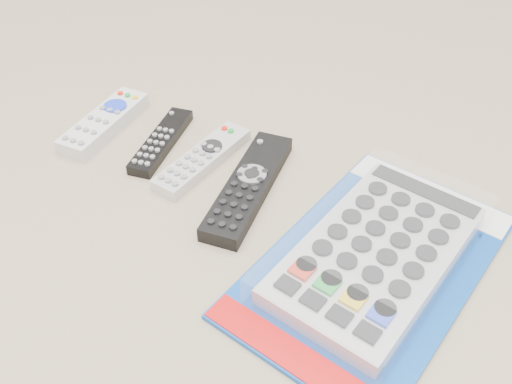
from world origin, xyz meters
The scene contains 5 objects.
remote_small_grey centered at (-0.24, 0.02, 0.01)m, with size 0.06×0.17×0.03m.
remote_slim_black centered at (-0.14, 0.02, 0.01)m, with size 0.06×0.16×0.02m.
remote_silver_dvd centered at (-0.06, 0.01, 0.01)m, with size 0.06×0.18×0.02m.
remote_large_black centered at (0.02, -0.01, 0.01)m, with size 0.08×0.22×0.02m.
jumbo_remote_packaged centered at (0.22, -0.05, 0.02)m, with size 0.27×0.39×0.05m.
Camera 1 is at (0.30, -0.51, 0.51)m, focal length 40.00 mm.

